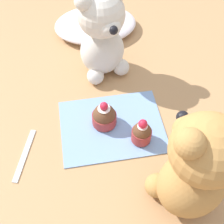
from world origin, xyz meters
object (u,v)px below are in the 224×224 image
object	(u,v)px
teddy_bear_cream	(102,34)
teddy_bear_tan	(196,168)
cupcake_near_cream_bear	(104,116)
teaspoon	(24,155)
cupcake_near_tan_bear	(142,132)

from	to	relation	value
teddy_bear_cream	teddy_bear_tan	size ratio (longest dim) A/B	0.91
teddy_bear_cream	cupcake_near_cream_bear	bearing A→B (deg)	-114.25
teddy_bear_cream	cupcake_near_cream_bear	world-z (taller)	teddy_bear_cream
teddy_bear_cream	teaspoon	size ratio (longest dim) A/B	1.81
cupcake_near_cream_bear	teaspoon	bearing A→B (deg)	-163.60
teddy_bear_tan	teaspoon	bearing A→B (deg)	-41.04
teddy_bear_tan	teaspoon	size ratio (longest dim) A/B	1.99
teddy_bear_cream	cupcake_near_cream_bear	distance (m)	0.20
teddy_bear_cream	teaspoon	distance (m)	0.33
cupcake_near_cream_bear	cupcake_near_tan_bear	size ratio (longest dim) A/B	1.03
teddy_bear_cream	teddy_bear_tan	distance (m)	0.40
cupcake_near_cream_bear	cupcake_near_tan_bear	xyz separation A→B (m)	(0.07, -0.06, 0.00)
teddy_bear_cream	teddy_bear_tan	world-z (taller)	teddy_bear_tan
teddy_bear_tan	cupcake_near_tan_bear	world-z (taller)	teddy_bear_tan
teddy_bear_cream	cupcake_near_tan_bear	bearing A→B (deg)	-94.57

